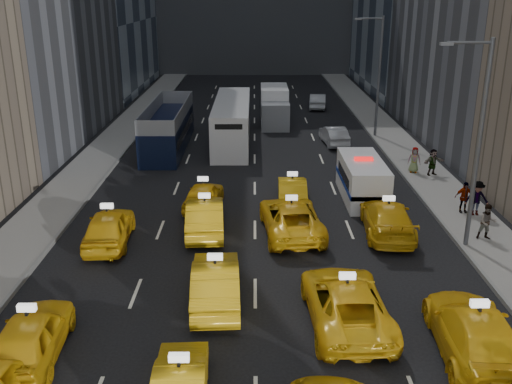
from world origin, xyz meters
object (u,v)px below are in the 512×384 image
(nypd_van, at_px, (362,180))
(city_bus, at_px, (232,122))
(box_truck, at_px, (274,106))
(double_decker, at_px, (168,127))

(nypd_van, xyz_separation_m, city_bus, (-7.47, 12.19, 0.49))
(box_truck, bearing_deg, city_bus, -110.19)
(double_decker, distance_m, box_truck, 11.17)
(nypd_van, distance_m, city_bus, 14.30)
(nypd_van, relative_size, city_bus, 0.45)
(nypd_van, bearing_deg, box_truck, 102.11)
(double_decker, bearing_deg, nypd_van, -39.88)
(nypd_van, distance_m, box_truck, 18.94)
(nypd_van, xyz_separation_m, double_decker, (-11.97, 10.53, 0.51))
(double_decker, distance_m, city_bus, 4.79)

